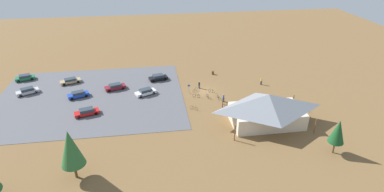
{
  "coord_description": "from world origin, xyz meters",
  "views": [
    {
      "loc": [
        12.19,
        62.64,
        31.65
      ],
      "look_at": [
        3.49,
        4.19,
        1.2
      ],
      "focal_mm": 29.29,
      "sensor_mm": 36.0,
      "label": 1
    }
  ],
  "objects_px": {
    "bicycle_black_trailside": "(226,106)",
    "car_tan_far_end": "(70,81)",
    "bicycle_silver_by_bin": "(196,96)",
    "visitor_crossing_yard": "(199,85)",
    "bicycle_orange_edge_north": "(194,108)",
    "bicycle_teal_yard_front": "(211,91)",
    "car_silver_by_curb": "(27,91)",
    "bike_pavilion": "(267,108)",
    "trash_bin": "(213,73)",
    "pine_far_west": "(71,148)",
    "car_maroon_aisle_side": "(115,87)",
    "car_red_front_row": "(87,112)",
    "bicycle_green_near_porch": "(218,97)",
    "lot_sign": "(189,88)",
    "car_white_end_stall": "(146,92)",
    "car_blue_back_corner": "(78,94)",
    "car_black_mid_lot": "(158,77)",
    "visitor_by_pavilion": "(223,98)",
    "pine_west": "(338,131)",
    "bicycle_purple_near_sign": "(207,96)",
    "bicycle_white_lone_west": "(195,90)",
    "visitor_near_lot": "(261,81)",
    "car_green_inner_stall": "(25,78)"
  },
  "relations": [
    {
      "from": "bicycle_black_trailside",
      "to": "car_tan_far_end",
      "type": "bearing_deg",
      "value": -26.38
    },
    {
      "from": "bicycle_silver_by_bin",
      "to": "visitor_crossing_yard",
      "type": "height_order",
      "value": "visitor_crossing_yard"
    },
    {
      "from": "bicycle_orange_edge_north",
      "to": "bicycle_teal_yard_front",
      "type": "relative_size",
      "value": 1.12
    },
    {
      "from": "bicycle_silver_by_bin",
      "to": "car_silver_by_curb",
      "type": "height_order",
      "value": "car_silver_by_curb"
    },
    {
      "from": "bike_pavilion",
      "to": "trash_bin",
      "type": "relative_size",
      "value": 16.67
    },
    {
      "from": "pine_far_west",
      "to": "car_maroon_aisle_side",
      "type": "bearing_deg",
      "value": -97.13
    },
    {
      "from": "car_red_front_row",
      "to": "bicycle_green_near_porch",
      "type": "bearing_deg",
      "value": -173.96
    },
    {
      "from": "lot_sign",
      "to": "car_white_end_stall",
      "type": "height_order",
      "value": "lot_sign"
    },
    {
      "from": "car_blue_back_corner",
      "to": "car_black_mid_lot",
      "type": "height_order",
      "value": "car_black_mid_lot"
    },
    {
      "from": "car_maroon_aisle_side",
      "to": "car_red_front_row",
      "type": "distance_m",
      "value": 11.87
    },
    {
      "from": "car_silver_by_curb",
      "to": "car_red_front_row",
      "type": "distance_m",
      "value": 18.46
    },
    {
      "from": "car_blue_back_corner",
      "to": "visitor_crossing_yard",
      "type": "bearing_deg",
      "value": -178.66
    },
    {
      "from": "visitor_crossing_yard",
      "to": "lot_sign",
      "type": "bearing_deg",
      "value": 38.69
    },
    {
      "from": "pine_far_west",
      "to": "visitor_by_pavilion",
      "type": "distance_m",
      "value": 33.56
    },
    {
      "from": "car_white_end_stall",
      "to": "car_red_front_row",
      "type": "bearing_deg",
      "value": 31.74
    },
    {
      "from": "car_maroon_aisle_side",
      "to": "visitor_by_pavilion",
      "type": "height_order",
      "value": "visitor_by_pavilion"
    },
    {
      "from": "pine_west",
      "to": "visitor_crossing_yard",
      "type": "distance_m",
      "value": 32.36
    },
    {
      "from": "pine_west",
      "to": "bicycle_purple_near_sign",
      "type": "xyz_separation_m",
      "value": [
        16.57,
        -22.03,
        -3.73
      ]
    },
    {
      "from": "bike_pavilion",
      "to": "bicycle_white_lone_west",
      "type": "distance_m",
      "value": 19.11
    },
    {
      "from": "bicycle_purple_near_sign",
      "to": "car_blue_back_corner",
      "type": "distance_m",
      "value": 28.2
    },
    {
      "from": "car_silver_by_curb",
      "to": "bike_pavilion",
      "type": "bearing_deg",
      "value": 158.02
    },
    {
      "from": "trash_bin",
      "to": "bicycle_purple_near_sign",
      "type": "xyz_separation_m",
      "value": [
        3.82,
        12.49,
        -0.07
      ]
    },
    {
      "from": "car_red_front_row",
      "to": "visitor_crossing_yard",
      "type": "distance_m",
      "value": 25.45
    },
    {
      "from": "trash_bin",
      "to": "visitor_near_lot",
      "type": "height_order",
      "value": "visitor_near_lot"
    },
    {
      "from": "trash_bin",
      "to": "car_silver_by_curb",
      "type": "distance_m",
      "value": 43.44
    },
    {
      "from": "bicycle_white_lone_west",
      "to": "car_blue_back_corner",
      "type": "relative_size",
      "value": 0.27
    },
    {
      "from": "bicycle_silver_by_bin",
      "to": "trash_bin",
      "type": "bearing_deg",
      "value": -117.31
    },
    {
      "from": "bike_pavilion",
      "to": "lot_sign",
      "type": "distance_m",
      "value": 19.35
    },
    {
      "from": "bicycle_white_lone_west",
      "to": "bicycle_green_near_porch",
      "type": "xyz_separation_m",
      "value": [
        -4.4,
        4.39,
        0.02
      ]
    },
    {
      "from": "lot_sign",
      "to": "car_silver_by_curb",
      "type": "bearing_deg",
      "value": -7.87
    },
    {
      "from": "car_red_front_row",
      "to": "car_tan_far_end",
      "type": "bearing_deg",
      "value": -69.05
    },
    {
      "from": "lot_sign",
      "to": "bicycle_orange_edge_north",
      "type": "xyz_separation_m",
      "value": [
        0.03,
        7.58,
        -1.02
      ]
    },
    {
      "from": "bicycle_teal_yard_front",
      "to": "trash_bin",
      "type": "bearing_deg",
      "value": -103.49
    },
    {
      "from": "car_silver_by_curb",
      "to": "trash_bin",
      "type": "bearing_deg",
      "value": -173.71
    },
    {
      "from": "bicycle_green_near_porch",
      "to": "visitor_crossing_yard",
      "type": "xyz_separation_m",
      "value": [
        3.21,
        -5.83,
        0.53
      ]
    },
    {
      "from": "pine_west",
      "to": "trash_bin",
      "type": "bearing_deg",
      "value": -69.73
    },
    {
      "from": "bicycle_orange_edge_north",
      "to": "car_black_mid_lot",
      "type": "relative_size",
      "value": 0.33
    },
    {
      "from": "lot_sign",
      "to": "visitor_near_lot",
      "type": "height_order",
      "value": "lot_sign"
    },
    {
      "from": "bicycle_silver_by_bin",
      "to": "car_blue_back_corner",
      "type": "height_order",
      "value": "car_blue_back_corner"
    },
    {
      "from": "trash_bin",
      "to": "pine_far_west",
      "type": "bearing_deg",
      "value": 51.25
    },
    {
      "from": "lot_sign",
      "to": "car_green_inner_stall",
      "type": "bearing_deg",
      "value": -18.42
    },
    {
      "from": "bicycle_purple_near_sign",
      "to": "bicycle_black_trailside",
      "type": "bearing_deg",
      "value": 122.4
    },
    {
      "from": "bicycle_orange_edge_north",
      "to": "car_maroon_aisle_side",
      "type": "xyz_separation_m",
      "value": [
        16.44,
        -11.91,
        0.34
      ]
    },
    {
      "from": "bike_pavilion",
      "to": "visitor_crossing_yard",
      "type": "bearing_deg",
      "value": -59.32
    },
    {
      "from": "bike_pavilion",
      "to": "car_silver_by_curb",
      "type": "height_order",
      "value": "bike_pavilion"
    },
    {
      "from": "trash_bin",
      "to": "visitor_near_lot",
      "type": "xyz_separation_m",
      "value": [
        -10.08,
        7.7,
        0.47
      ]
    },
    {
      "from": "bicycle_white_lone_west",
      "to": "car_white_end_stall",
      "type": "height_order",
      "value": "car_white_end_stall"
    },
    {
      "from": "bike_pavilion",
      "to": "car_blue_back_corner",
      "type": "height_order",
      "value": "bike_pavilion"
    },
    {
      "from": "visitor_near_lot",
      "to": "car_tan_far_end",
      "type": "bearing_deg",
      "value": -9.3
    },
    {
      "from": "bicycle_white_lone_west",
      "to": "bicycle_green_near_porch",
      "type": "bearing_deg",
      "value": 135.11
    }
  ]
}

